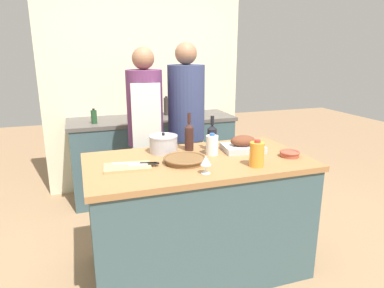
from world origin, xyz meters
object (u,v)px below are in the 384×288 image
Objects in this scene: mixing_bowl at (290,154)px; wine_bottle_green at (212,137)px; wine_glass_left at (206,161)px; person_cook_aproned at (146,131)px; juice_jug at (257,154)px; cutting_board at (127,167)px; condiment_bottle_extra at (166,106)px; condiment_bottle_tall at (156,109)px; person_cook_guest at (186,126)px; condiment_bottle_short at (94,117)px; knife_paring at (145,164)px; wicker_basket at (185,159)px; stock_pot at (164,144)px; roasting_pan at (243,145)px; stand_mixer at (144,107)px; milk_jug at (212,145)px; wine_glass_right at (214,135)px; wine_bottle_dark at (189,136)px; knife_chef at (136,163)px.

wine_bottle_green reaches higher than mixing_bowl.
person_cook_aproned reaches higher than wine_glass_left.
mixing_bowl is at bearing 18.32° from juice_jug.
wine_bottle_green is (-0.14, 0.45, 0.02)m from juice_jug.
condiment_bottle_extra is at bearing 67.24° from cutting_board.
condiment_bottle_tall is at bearing 175.27° from condiment_bottle_extra.
juice_jug is at bearing -95.33° from person_cook_guest.
knife_paring is at bearing -80.50° from condiment_bottle_short.
stock_pot is at bearing 105.51° from wicker_basket.
condiment_bottle_short is at bearing 129.97° from person_cook_guest.
roasting_pan is at bearing -22.10° from wine_bottle_green.
stand_mixer is (-0.28, 1.25, 0.05)m from wine_bottle_green.
condiment_bottle_short is at bearing 120.11° from milk_jug.
wine_bottle_dark is at bearing -161.84° from wine_glass_right.
roasting_pan reaches higher than mixing_bowl.
stand_mixer is (-0.05, 1.72, 0.07)m from wine_glass_left.
wine_bottle_dark is (-0.64, 0.39, 0.09)m from mixing_bowl.
wine_glass_left is at bearing -71.04° from condiment_bottle_short.
wine_glass_left is at bearing -74.47° from person_cook_aproned.
mixing_bowl is 0.50× the size of wine_bottle_dark.
knife_chef is 0.90× the size of stand_mixer.
person_cook_aproned reaches higher than condiment_bottle_short.
person_cook_guest is (0.22, 1.09, -0.02)m from wine_glass_left.
stand_mixer reaches higher than roasting_pan.
condiment_bottle_short reaches higher than cutting_board.
wicker_basket reaches higher than knife_chef.
wine_glass_right is 0.58× the size of knife_paring.
milk_jug is 0.12m from wine_bottle_green.
condiment_bottle_extra reaches higher than mixing_bowl.
milk_jug is 0.41m from wine_glass_left.
juice_jug is 1.12× the size of milk_jug.
condiment_bottle_tall is at bearing 74.77° from knife_paring.
stock_pot is at bearing -80.42° from person_cook_aproned.
wine_bottle_green reaches higher than cutting_board.
stand_mixer is at bearing 100.01° from milk_jug.
knife_paring is 0.63× the size of stand_mixer.
juice_jug is 1.19m from person_cook_aproned.
roasting_pan reaches higher than knife_chef.
wine_bottle_dark reaches higher than condiment_bottle_tall.
wicker_basket is 1.91× the size of condiment_bottle_short.
person_cook_aproned reaches higher than condiment_bottle_extra.
stand_mixer is at bearing 103.97° from juice_jug.
juice_jug is 1.14× the size of condiment_bottle_tall.
roasting_pan is 0.93m from person_cook_aproned.
juice_jug is 0.47m from wine_bottle_green.
condiment_bottle_short reaches higher than knife_paring.
knife_chef is 1.43× the size of knife_paring.
mixing_bowl is 0.50× the size of knife_chef.
stand_mixer is at bearing 76.75° from knife_chef.
wine_bottle_dark reaches higher than condiment_bottle_extra.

